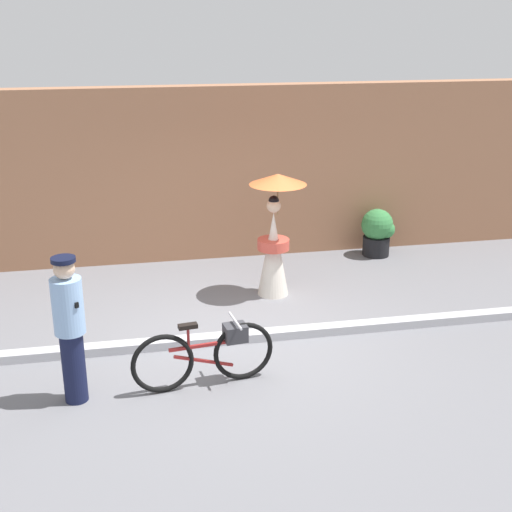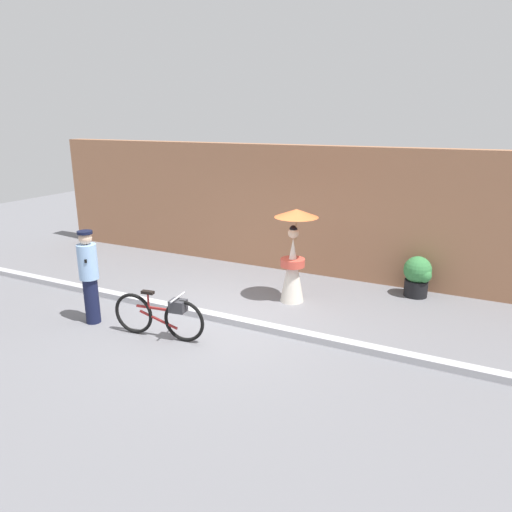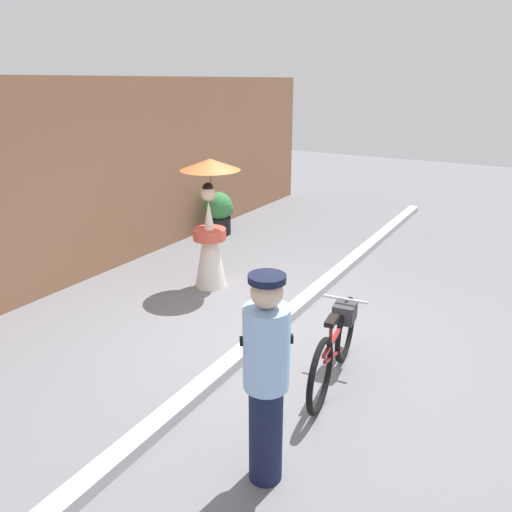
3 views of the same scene
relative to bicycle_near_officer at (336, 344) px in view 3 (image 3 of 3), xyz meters
name	(u,v)px [view 3 (image 3 of 3)]	position (x,y,z in m)	size (l,w,h in m)	color
ground_plane	(271,333)	(0.51, 1.04, -0.42)	(30.00, 30.00, 0.00)	slate
building_wall	(66,183)	(0.51, 4.57, 1.09)	(14.00, 0.40, 3.02)	#9E6B4C
sidewalk_curb	(271,329)	(0.51, 1.04, -0.36)	(14.00, 0.20, 0.12)	#B2B2B7
bicycle_near_officer	(336,344)	(0.00, 0.00, 0.00)	(1.70, 0.48, 0.82)	black
person_officer	(266,377)	(-1.52, -0.05, 0.51)	(0.34, 0.34, 1.72)	#141938
person_with_parasol	(210,223)	(1.35, 2.56, 0.58)	(0.86, 0.86, 1.92)	silver
potted_plant_by_door	(219,212)	(3.58, 3.97, 0.04)	(0.58, 0.57, 0.86)	black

